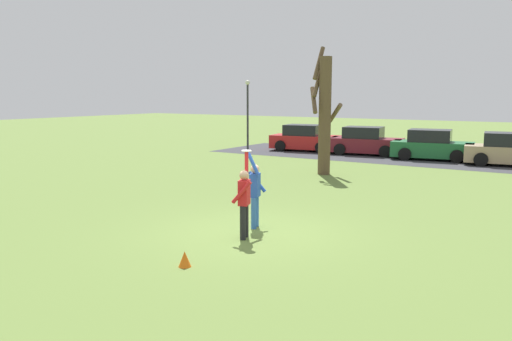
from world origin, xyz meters
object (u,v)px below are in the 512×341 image
at_px(person_catcher, 244,198).
at_px(parked_car_green, 432,146).
at_px(parked_car_red, 305,139).
at_px(field_cone_orange, 185,259).
at_px(bare_tree_tall, 324,113).
at_px(lamppost_by_lot, 248,109).
at_px(frisbee_disc, 246,151).
at_px(parked_car_tan, 509,151).
at_px(parked_car_maroon, 365,142).
at_px(person_defender, 255,190).

distance_m(person_catcher, parked_car_green, 17.88).
relative_size(parked_car_red, field_cone_orange, 13.49).
height_order(bare_tree_tall, lamppost_by_lot, bare_tree_tall).
bearing_deg(field_cone_orange, parked_car_red, 111.02).
bearing_deg(frisbee_disc, parked_car_tan, 77.80).
height_order(parked_car_red, lamppost_by_lot, lamppost_by_lot).
relative_size(parked_car_maroon, parked_car_tan, 1.00).
distance_m(parked_car_maroon, bare_tree_tall, 8.28).
relative_size(person_defender, lamppost_by_lot, 0.48).
distance_m(parked_car_tan, lamppost_by_lot, 14.31).
relative_size(parked_car_red, parked_car_green, 1.00).
relative_size(person_defender, parked_car_maroon, 0.47).
relative_size(parked_car_red, parked_car_maroon, 1.00).
distance_m(frisbee_disc, parked_car_maroon, 18.43).
bearing_deg(parked_car_red, bare_tree_tall, -66.05).
bearing_deg(parked_car_tan, bare_tree_tall, -139.44).
relative_size(person_defender, bare_tree_tall, 0.38).
bearing_deg(parked_car_red, person_catcher, -75.18).
bearing_deg(bare_tree_tall, parked_car_tan, 48.82).
relative_size(person_catcher, parked_car_green, 0.48).
height_order(frisbee_disc, parked_car_green, frisbee_disc).
distance_m(person_defender, field_cone_orange, 3.49).
relative_size(frisbee_disc, parked_car_green, 0.06).
bearing_deg(parked_car_red, lamppost_by_lot, -148.06).
bearing_deg(parked_car_maroon, person_catcher, -86.21).
distance_m(parked_car_red, parked_car_tan, 11.42).
distance_m(person_defender, parked_car_tan, 17.04).
bearing_deg(bare_tree_tall, parked_car_maroon, 98.15).
bearing_deg(person_defender, field_cone_orange, -10.40).
xyz_separation_m(parked_car_green, lamppost_by_lot, (-10.33, -2.01, 1.86)).
height_order(person_catcher, field_cone_orange, person_catcher).
bearing_deg(lamppost_by_lot, field_cone_orange, -59.92).
relative_size(person_catcher, frisbee_disc, 8.65).
distance_m(parked_car_red, parked_car_green, 7.65).
distance_m(parked_car_red, lamppost_by_lot, 3.97).
height_order(parked_car_maroon, bare_tree_tall, bare_tree_tall).
height_order(parked_car_red, parked_car_green, same).
bearing_deg(parked_car_green, field_cone_orange, -97.61).
distance_m(frisbee_disc, parked_car_tan, 17.80).
xyz_separation_m(bare_tree_tall, field_cone_orange, (2.89, -12.58, -2.48)).
bearing_deg(parked_car_tan, parked_car_maroon, 166.93).
distance_m(parked_car_red, field_cone_orange, 21.96).
xyz_separation_m(parked_car_tan, bare_tree_tall, (-6.42, -7.34, 1.92)).
distance_m(parked_car_tan, bare_tree_tall, 9.94).
distance_m(parked_car_green, parked_car_tan, 3.77).
bearing_deg(parked_car_green, lamppost_by_lot, -177.23).
bearing_deg(parked_car_green, parked_car_red, 169.84).
bearing_deg(parked_car_maroon, lamppost_by_lot, -168.59).
bearing_deg(frisbee_disc, lamppost_by_lot, 123.44).
xyz_separation_m(person_defender, parked_car_maroon, (-3.55, 17.20, -0.25)).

